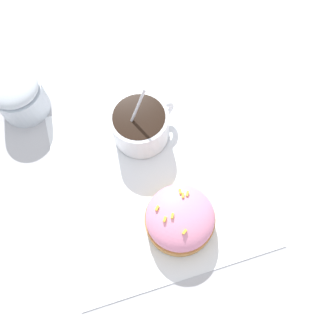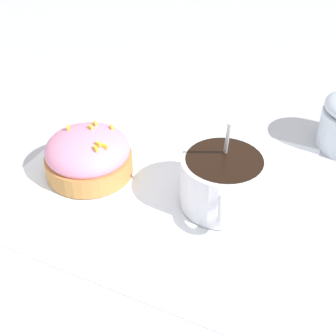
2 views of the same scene
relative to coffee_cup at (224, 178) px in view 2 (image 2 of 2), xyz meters
name	(u,v)px [view 2 (image 2 of 2)]	position (x,y,z in m)	size (l,w,h in m)	color
ground_plane	(156,185)	(0.08, 0.00, -0.03)	(3.00, 3.00, 0.00)	#B2B2B7
paper_napkin	(156,184)	(0.08, 0.00, -0.03)	(0.33, 0.31, 0.00)	white
coffee_cup	(224,178)	(0.00, 0.00, 0.00)	(0.09, 0.11, 0.11)	white
frosted_pastry	(88,155)	(0.16, 0.01, -0.01)	(0.10, 0.10, 0.06)	#C18442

